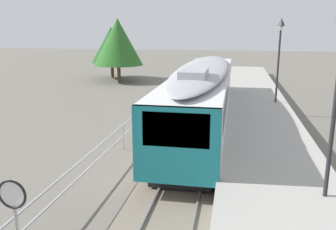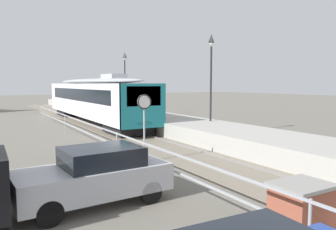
% 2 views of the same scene
% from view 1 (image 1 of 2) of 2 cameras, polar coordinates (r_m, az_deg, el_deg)
% --- Properties ---
extents(ground_plane, '(160.00, 160.00, 0.00)m').
position_cam_1_polar(ground_plane, '(17.78, -5.27, -4.62)').
color(ground_plane, '#6B665B').
extents(track_rails, '(3.20, 60.00, 0.14)m').
position_cam_1_polar(track_rails, '(17.22, 4.41, -5.10)').
color(track_rails, slate).
rests_on(track_rails, ground).
extents(commuter_train, '(2.82, 18.75, 3.74)m').
position_cam_1_polar(commuter_train, '(20.03, 5.63, 3.78)').
color(commuter_train, silver).
rests_on(commuter_train, track_rails).
extents(station_platform, '(3.90, 60.00, 0.90)m').
position_cam_1_polar(station_platform, '(17.07, 15.37, -4.27)').
color(station_platform, '#A8A59E').
rests_on(station_platform, ground).
extents(platform_lamp_far_end, '(0.34, 0.34, 5.35)m').
position_cam_1_polar(platform_lamp_far_end, '(23.81, 17.54, 10.80)').
color(platform_lamp_far_end, '#232328').
rests_on(platform_lamp_far_end, station_platform).
extents(speed_limit_sign, '(0.61, 0.10, 2.81)m').
position_cam_1_polar(speed_limit_sign, '(7.71, -23.51, -14.11)').
color(speed_limit_sign, '#9EA0A5').
rests_on(speed_limit_sign, ground).
extents(tree_behind_carpark, '(4.62, 4.62, 5.76)m').
position_cam_1_polar(tree_behind_carpark, '(41.68, -9.10, 11.07)').
color(tree_behind_carpark, brown).
rests_on(tree_behind_carpark, ground).
extents(tree_behind_station_far, '(5.21, 5.21, 6.67)m').
position_cam_1_polar(tree_behind_station_far, '(38.46, -8.07, 11.58)').
color(tree_behind_station_far, brown).
rests_on(tree_behind_station_far, ground).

